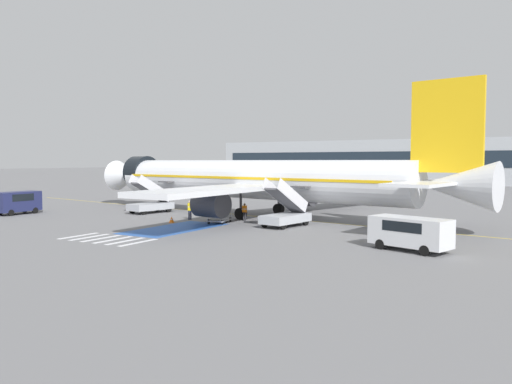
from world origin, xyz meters
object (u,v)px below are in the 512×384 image
Objects in this scene: traffic_cone_0 at (172,220)px; airliner at (253,180)px; service_van_2 at (18,201)px; boarding_stairs_aft at (286,215)px; baggage_cart at (220,220)px; ground_crew_1 at (245,211)px; service_van_1 at (410,231)px; ground_crew_0 at (190,209)px; fuel_tanker at (367,189)px; boarding_stairs_forward at (151,203)px; terminal_building at (447,161)px.

airliner is at bearing 67.05° from traffic_cone_0.
boarding_stairs_aft is at bearing 10.56° from service_van_2.
ground_crew_1 is at bearing -128.99° from baggage_cart.
service_van_1 reaches higher than ground_crew_0.
fuel_tanker is (4.42, 22.92, -1.88)m from airliner.
service_van_1 is (29.41, -8.86, 0.24)m from boarding_stairs_forward.
airliner reaches higher than fuel_tanker.
service_van_2 is at bearing -160.68° from boarding_stairs_aft.
terminal_building is (7.76, 90.23, 4.37)m from ground_crew_0.
fuel_tanker reaches higher than service_van_1.
airliner reaches higher than ground_crew_0.
service_van_2 is at bearing -105.35° from terminal_building.
boarding_stairs_forward is at bearing 162.02° from ground_crew_1.
service_van_1 is 3.22× the size of ground_crew_1.
traffic_cone_0 is at bearing -140.26° from ground_crew_0.
boarding_stairs_aft is at bearing 15.89° from traffic_cone_0.
terminal_building is (26.24, 95.58, 4.02)m from service_van_2.
boarding_stairs_forward is 3.33× the size of ground_crew_1.
boarding_stairs_forward is 9.23m from traffic_cone_0.
boarding_stairs_forward is at bearing 143.82° from traffic_cone_0.
ground_crew_0 is at bearing 156.52° from airliner.
airliner is 7.18m from baggage_cart.
ground_crew_0 is 90.67m from terminal_building.
terminal_building is at bearing 5.41° from airliner.
baggage_cart is at bearing 28.43° from traffic_cone_0.
service_van_2 is 22.84m from baggage_cart.
baggage_cart is 3.96m from ground_crew_0.
ground_crew_0 is at bearing -22.40° from baggage_cart.
airliner is 4.24× the size of fuel_tanker.
traffic_cone_0 is (-10.12, -2.88, -0.74)m from boarding_stairs_aft.
service_van_2 is at bearing 124.98° from airliner.
traffic_cone_0 is at bearing -81.67° from service_van_1.
ground_crew_0 is 5.30m from ground_crew_1.
boarding_stairs_aft reaches higher than ground_crew_1.
airliner is 8.37× the size of boarding_stairs_aft.
service_van_1 is (18.43, -11.81, -2.43)m from airliner.
service_van_2 is 1.56× the size of baggage_cart.
fuel_tanker is (-2.15, 28.42, 0.78)m from boarding_stairs_aft.
ground_crew_1 is at bearing -97.80° from service_van_1.
service_van_1 is 0.04× the size of terminal_building.
service_van_2 is (-40.45, 0.73, 0.15)m from service_van_1.
ground_crew_1 is (12.40, -0.93, -0.07)m from boarding_stairs_forward.
fuel_tanker is 26.98m from ground_crew_1.
boarding_stairs_aft reaches higher than service_van_2.
baggage_cart is (22.31, 4.78, -1.14)m from service_van_2.
baggage_cart is at bearing -58.70° from ground_crew_0.
boarding_stairs_aft reaches higher than boarding_stairs_forward.
fuel_tanker is 32.33m from traffic_cone_0.
boarding_stairs_aft reaches higher than ground_crew_0.
ground_crew_1 is 6.74m from traffic_cone_0.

